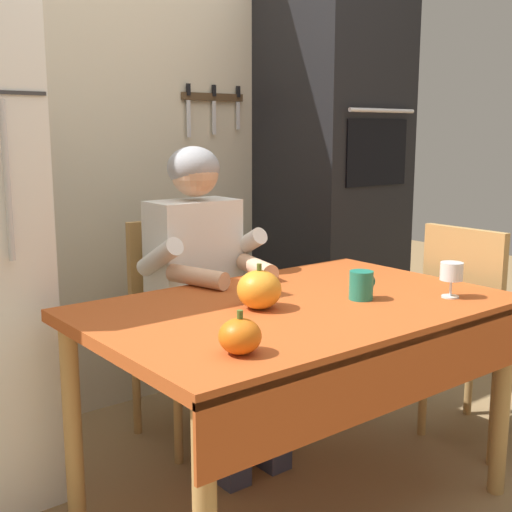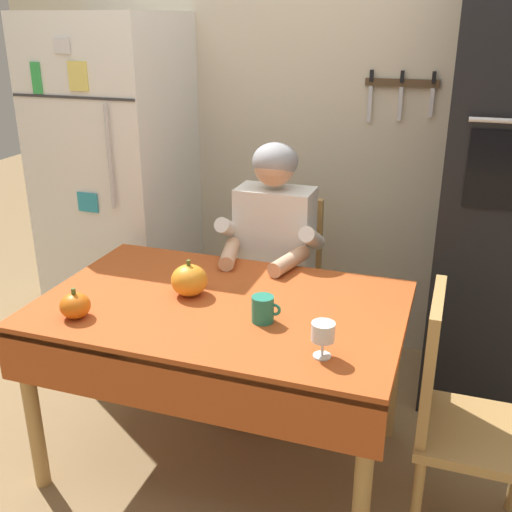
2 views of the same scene
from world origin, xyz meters
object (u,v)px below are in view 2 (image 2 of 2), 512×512
refrigerator (119,187)px  chair_right_side (456,410)px  seated_person (270,252)px  pumpkin_medium (189,280)px  pumpkin_large (75,306)px  dining_table (220,324)px  chair_behind_person (281,281)px  wine_glass (323,333)px  coffee_mug (263,309)px

refrigerator → chair_right_side: size_ratio=1.94×
seated_person → pumpkin_medium: bearing=-105.9°
seated_person → pumpkin_large: 0.99m
seated_person → pumpkin_large: bearing=-118.5°
seated_person → pumpkin_medium: 0.59m
dining_table → chair_right_side: size_ratio=1.51×
chair_behind_person → wine_glass: 1.18m
seated_person → wine_glass: (0.45, -0.85, 0.09)m
seated_person → coffee_mug: size_ratio=11.43×
coffee_mug → wine_glass: bearing=-33.5°
chair_right_side → pumpkin_medium: 1.09m
pumpkin_medium → coffee_mug: bearing=-19.4°
dining_table → pumpkin_medium: size_ratio=9.46×
dining_table → chair_behind_person: chair_behind_person is taller
wine_glass → pumpkin_large: size_ratio=1.06×
refrigerator → chair_behind_person: (0.97, -0.09, -0.39)m
pumpkin_large → chair_behind_person: bearing=65.9°
refrigerator → dining_table: refrigerator is taller
chair_right_side → pumpkin_large: size_ratio=8.04×
chair_behind_person → pumpkin_large: chair_behind_person is taller
coffee_mug → seated_person: bearing=105.4°
dining_table → pumpkin_medium: 0.21m
dining_table → coffee_mug: (0.20, -0.08, 0.13)m
refrigerator → chair_right_side: bearing=-27.2°
refrigerator → pumpkin_medium: (0.81, -0.84, -0.10)m
pumpkin_medium → refrigerator: bearing=133.8°
seated_person → pumpkin_medium: (-0.16, -0.56, 0.07)m
chair_right_side → wine_glass: 0.57m
chair_behind_person → coffee_mug: 0.93m
dining_table → pumpkin_large: size_ratio=12.10×
chair_behind_person → pumpkin_medium: 0.82m
wine_glass → pumpkin_medium: 0.68m
seated_person → chair_behind_person: bearing=90.0°
wine_glass → pumpkin_large: bearing=-178.8°
seated_person → chair_right_side: size_ratio=1.34×
dining_table → refrigerator: bearing=137.1°
pumpkin_medium → seated_person: bearing=74.1°
chair_right_side → wine_glass: size_ratio=7.56×
refrigerator → chair_behind_person: refrigerator is taller
refrigerator → pumpkin_medium: bearing=-46.2°
chair_behind_person → pumpkin_medium: bearing=-102.1°
dining_table → seated_person: bearing=88.6°
dining_table → coffee_mug: coffee_mug is taller
refrigerator → pumpkin_medium: 1.17m
wine_glass → pumpkin_large: 0.92m
dining_table → wine_glass: (0.46, -0.25, 0.17)m
seated_person → wine_glass: 0.97m
chair_right_side → refrigerator: bearing=152.8°
wine_glass → coffee_mug: bearing=146.5°
wine_glass → refrigerator: bearing=141.3°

